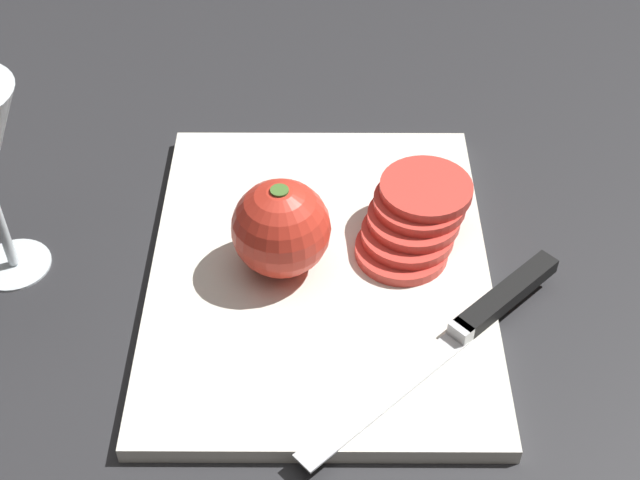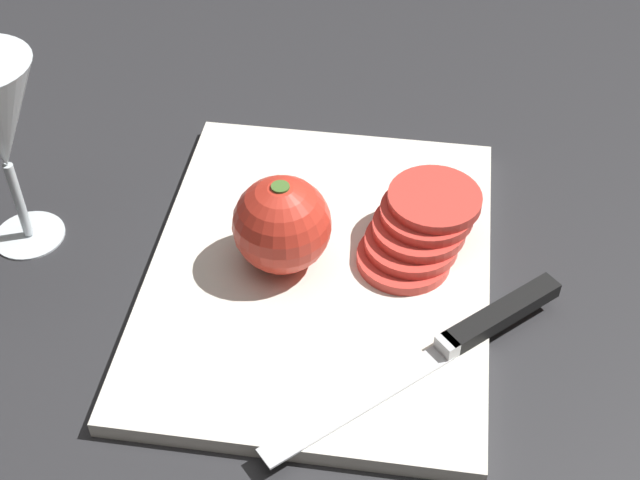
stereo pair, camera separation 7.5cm
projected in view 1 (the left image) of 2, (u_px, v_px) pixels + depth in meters
name	position (u px, v px, depth m)	size (l,w,h in m)	color
ground_plane	(349.00, 236.00, 0.82)	(3.00, 3.00, 0.00)	#28282B
cutting_board	(320.00, 271.00, 0.78)	(0.38, 0.29, 0.02)	silver
whole_tomato	(281.00, 228.00, 0.75)	(0.08, 0.08, 0.09)	red
knife	(484.00, 313.00, 0.73)	(0.21, 0.22, 0.01)	silver
tomato_slice_stack_near	(414.00, 218.00, 0.78)	(0.12, 0.10, 0.05)	#D63D33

